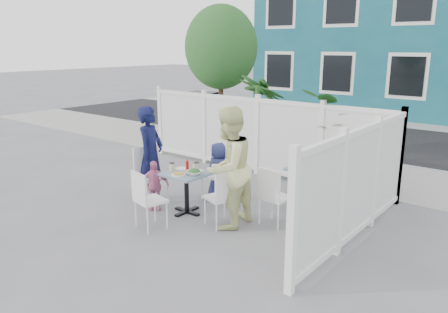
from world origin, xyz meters
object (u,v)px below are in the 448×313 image
Objects in this scene: chair_left at (149,171)px; man at (151,154)px; spare_table at (313,176)px; chair_right at (223,194)px; chair_near at (146,196)px; toddler at (154,185)px; chair_back at (219,170)px; woman at (228,168)px; main_table at (186,182)px; utility_cabinet at (203,119)px; boy at (218,171)px.

chair_left is 0.28m from man.
chair_right is (-0.73, -1.41, -0.07)m from spare_table.
toddler is (-0.51, 0.62, -0.10)m from chair_near.
man is (-0.05, 0.10, 0.26)m from chair_left.
woman is at bearing 138.82° from chair_back.
woman is 2.17× the size of toddler.
chair_left is 1.11× the size of chair_near.
chair_near reaches higher than toddler.
spare_table is at bearing -8.63° from chair_right.
chair_left is (-0.83, -0.05, 0.05)m from main_table.
toddler is (0.31, -0.18, -0.15)m from chair_left.
chair_left reaches higher than chair_back.
utility_cabinet is 0.81× the size of man.
boy is at bearing -66.36° from man.
chair_right is 0.89× the size of boy.
utility_cabinet is 4.63m from chair_back.
chair_near is (0.82, -0.80, -0.06)m from chair_left.
utility_cabinet is 1.50× the size of chair_right.
chair_back is at bearing 92.34° from main_table.
woman reaches higher than chair_back.
utility_cabinet is 5.86m from woman.
man is at bearing -152.11° from spare_table.
main_table is 0.69× the size of chair_left.
chair_left is 1.14m from chair_near.
woman is at bearing 56.78° from chair_near.
chair_back is at bearing 61.43° from chair_right.
chair_left is at bearing -90.83° from woman.
chair_near is at bearing -125.66° from spare_table.
chair_right is at bearing 102.90° from chair_left.
toddler is at bearing 141.37° from chair_near.
spare_table is at bearing 40.59° from main_table.
chair_back is 1.21m from man.
chair_left reaches higher than toddler.
chair_back is 1.08× the size of toddler.
utility_cabinet is 1.50× the size of chair_back.
chair_right is at bearing -24.16° from woman.
man is 0.61m from toddler.
utility_cabinet reaches higher than toddler.
man is 1.65× the size of boy.
chair_right is 1.14m from chair_near.
spare_table is (4.85, -2.82, -0.08)m from utility_cabinet.
man is 1.99× the size of toddler.
toddler is at bearing -149.33° from man.
main_table is 0.41× the size of man.
chair_back is at bearing 152.78° from chair_left.
woman is (0.03, 0.08, 0.38)m from chair_right.
chair_right is 0.50× the size of woman.
man is (-1.70, 0.12, 0.31)m from chair_right.
toddler is (-0.48, -1.09, -0.11)m from chair_back.
chair_left is 1.18× the size of toddler.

